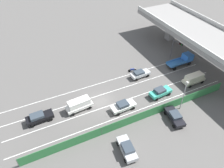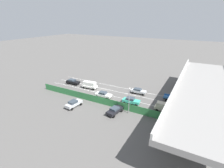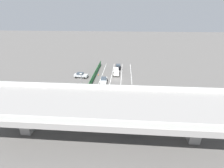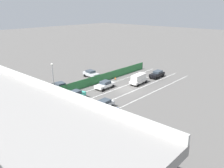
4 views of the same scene
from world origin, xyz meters
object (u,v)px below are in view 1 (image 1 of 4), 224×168
Objects in this scene: car_sedan_silver at (140,74)px; flatbed_truck_blue at (184,59)px; parked_wagon_silver at (127,148)px; traffic_light at (176,47)px; car_van_cream at (194,78)px; motorcycle at (132,70)px; parked_sedan_dark at (175,116)px; street_lamp at (184,93)px; car_van_white at (79,104)px; car_taxi_teal at (160,92)px; traffic_cone at (96,131)px; car_sedan_white at (123,106)px; car_sedan_black at (39,117)px.

car_sedan_silver is 11.64m from flatbed_truck_blue.
parked_wagon_silver is 0.88× the size of traffic_light.
car_van_cream is 13.00m from motorcycle.
street_lamp is at bearing 122.26° from parked_sedan_dark.
parked_sedan_dark is (-2.05, 10.42, -0.06)m from parked_wagon_silver.
car_van_cream is 0.91× the size of traffic_light.
motorcycle is 11.49m from traffic_light.
car_van_white is at bearing -115.20° from street_lamp.
car_van_white is at bearing -102.10° from car_taxi_teal.
traffic_light reaches higher than traffic_cone.
traffic_cone is at bearing -82.46° from car_van_cream.
parked_wagon_silver is at bearing -51.86° from traffic_light.
traffic_cone is at bearing -67.06° from car_sedan_white.
car_van_cream reaches higher than parked_wagon_silver.
motorcycle is 0.30× the size of street_lamp.
car_van_white is at bearing -163.40° from parked_wagon_silver.
parked_wagon_silver is 10.62m from parked_sedan_dark.
car_sedan_black is 0.97× the size of parked_sedan_dark.
parked_sedan_dark is at bearing 48.09° from car_sedan_white.
car_sedan_silver is 15.28m from car_van_white.
traffic_cone is (-1.66, -15.87, -3.60)m from street_lamp.
parked_wagon_silver reaches higher than parked_sedan_dark.
flatbed_truck_blue is (0.13, 11.64, 0.37)m from car_sedan_silver.
parked_sedan_dark is (6.23, -1.45, -0.05)m from car_taxi_teal.
parked_wagon_silver reaches higher than car_sedan_black.
car_sedan_silver is at bearing 11.28° from motorcycle.
parked_sedan_dark is (6.08, 6.77, -0.00)m from car_sedan_white.
car_taxi_teal reaches higher than car_sedan_silver.
car_sedan_silver reaches higher than traffic_cone.
traffic_light reaches higher than flatbed_truck_blue.
car_van_white is (0.36, 7.08, 0.34)m from car_sedan_black.
car_sedan_white is 0.74× the size of street_lamp.
car_sedan_silver is 0.94× the size of parked_wagon_silver.
car_van_white is at bearing -76.75° from car_sedan_silver.
car_taxi_teal is at bearing -59.21° from flatbed_truck_blue.
motorcycle is at bearing 178.06° from parked_sedan_dark.
car_sedan_black reaches higher than car_sedan_silver.
car_van_cream is at bearing 97.54° from traffic_cone.
car_sedan_silver is 0.88× the size of car_van_white.
street_lamp is 9.43× the size of traffic_cone.
car_sedan_black is 0.72× the size of flatbed_truck_blue.
car_van_white reaches higher than parked_sedan_dark.
traffic_cone is (6.14, 0.72, -0.95)m from car_van_white.
flatbed_truck_blue reaches higher than traffic_cone.
car_taxi_teal is 5.56m from street_lamp.
car_sedan_black is at bearing -99.25° from car_taxi_teal.
parked_wagon_silver is (8.48, -20.34, -0.26)m from car_van_cream.
traffic_light is (-5.32, 32.50, 2.78)m from car_sedan_black.
street_lamp is (13.49, -8.84, 0.21)m from traffic_light.
car_van_cream reaches higher than car_sedan_white.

